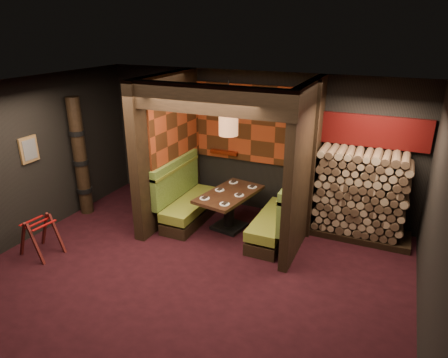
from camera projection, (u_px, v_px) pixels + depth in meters
floor at (190, 275)px, 6.27m from camera, size 6.50×5.50×0.02m
ceiling at (184, 90)px, 5.23m from camera, size 6.50×5.50×0.02m
wall_back at (253, 143)px, 8.10m from camera, size 6.50×0.02×2.85m
wall_front at (30, 306)px, 3.40m from camera, size 6.50×0.02×2.85m
wall_left at (24, 161)px, 6.99m from camera, size 0.02×5.50×2.85m
wall_right at (440, 237)px, 4.51m from camera, size 0.02×5.50×2.85m
partition_left at (167, 149)px, 7.67m from camera, size 0.20×2.20×2.85m
partition_right at (304, 167)px, 6.70m from camera, size 0.15×2.10×2.85m
header_beam at (206, 99)px, 5.92m from camera, size 2.85×0.18×0.44m
tapa_back_panel at (252, 124)px, 7.92m from camera, size 2.40×0.06×1.55m
tapa_side_panel at (177, 126)px, 7.62m from camera, size 0.04×1.85×1.45m
lacquer_shelf at (224, 152)px, 8.32m from camera, size 0.60×0.12×0.07m
booth_bench_left at (187, 201)px, 7.89m from camera, size 0.68×1.60×1.14m
booth_bench_right at (279, 219)px, 7.17m from camera, size 0.68×1.60×1.14m
dining_table at (229, 204)px, 7.53m from camera, size 0.99×1.50×0.73m
place_settings at (229, 192)px, 7.44m from camera, size 0.78×1.19×0.03m
pendant_lamp at (228, 123)px, 6.92m from camera, size 0.34×0.34×1.00m
framed_picture at (29, 150)px, 6.99m from camera, size 0.05×0.36×0.46m
luggage_rack at (40, 235)px, 6.72m from camera, size 0.70×0.53×0.72m
totem_column at (80, 158)px, 7.94m from camera, size 0.31×0.31×2.40m
firewood_stack at (365, 196)px, 7.10m from camera, size 1.73×0.70×1.64m
mosaic_header at (375, 131)px, 6.98m from camera, size 1.83×0.10×0.56m
bay_front_post at (313, 163)px, 6.89m from camera, size 0.08×0.08×2.85m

